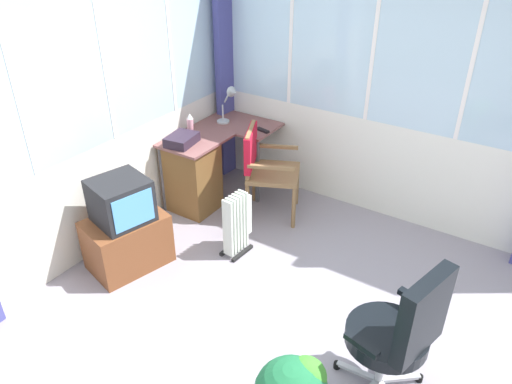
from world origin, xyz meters
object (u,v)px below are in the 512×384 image
spray_bottle (190,124)px  office_chair (401,330)px  desk (196,172)px  paper_tray (182,140)px  wooden_armchair (261,161)px  tv_remote (263,130)px  space_heater (238,223)px  tv_on_stand (125,229)px  desk_lamp (231,99)px

spray_bottle → office_chair: size_ratio=0.22×
desk → paper_tray: bearing=157.1°
wooden_armchair → office_chair: 2.26m
desk → tv_remote: 0.79m
desk → office_chair: (-1.10, -2.43, 0.17)m
office_chair → space_heater: 1.81m
tv_on_stand → desk: bearing=5.9°
office_chair → tv_on_stand: 2.33m
desk → desk_lamp: desk_lamp is taller
desk_lamp → wooden_armchair: desk_lamp is taller
desk → spray_bottle: spray_bottle is taller
desk_lamp → wooden_armchair: 0.80m
desk → space_heater: bearing=-116.9°
paper_tray → space_heater: size_ratio=0.52×
desk → paper_tray: (-0.11, 0.05, 0.38)m
desk_lamp → office_chair: (-1.71, -2.41, -0.40)m
tv_remote → wooden_armchair: 0.40m
desk → office_chair: size_ratio=1.14×
tv_on_stand → space_heater: bearing=-45.6°
tv_remote → space_heater: bearing=-147.7°
spray_bottle → office_chair: office_chair is taller
wooden_armchair → tv_on_stand: wooden_armchair is taller
tv_remote → paper_tray: (-0.67, 0.48, 0.03)m
tv_remote → wooden_armchair: size_ratio=0.17×
desk → wooden_armchair: size_ratio=1.27×
wooden_armchair → office_chair: office_chair is taller
wooden_armchair → paper_tray: bearing=118.2°
desk_lamp → office_chair: 2.99m
desk → desk_lamp: bearing=-1.4°
wooden_armchair → tv_on_stand: (-1.30, 0.50, -0.21)m
spray_bottle → space_heater: size_ratio=0.37×
paper_tray → wooden_armchair: (0.35, -0.66, -0.19)m
desk_lamp → paper_tray: bearing=175.1°
tv_remote → space_heater: size_ratio=0.26×
spray_bottle → paper_tray: spray_bottle is taller
tv_remote → tv_on_stand: (-1.61, 0.32, -0.38)m
wooden_armchair → desk: bearing=111.7°
spray_bottle → wooden_armchair: size_ratio=0.24×
spray_bottle → office_chair: bearing=-115.5°
paper_tray → office_chair: bearing=-111.8°
paper_tray → wooden_armchair: size_ratio=0.33×
desk → wooden_armchair: (0.24, -0.61, 0.19)m
desk → spray_bottle: size_ratio=5.30×
spray_bottle → paper_tray: 0.25m
paper_tray → wooden_armchair: bearing=-61.8°
desk → tv_remote: size_ratio=7.63×
wooden_armchair → spray_bottle: bearing=99.7°
tv_remote → spray_bottle: 0.72m
desk → tv_on_stand: 1.06m
tv_remote → tv_on_stand: 1.69m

